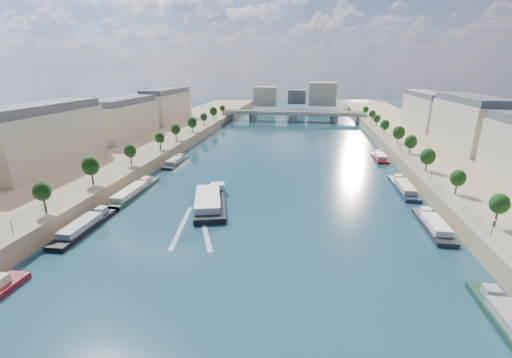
% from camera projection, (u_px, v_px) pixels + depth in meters
% --- Properties ---
extents(ground, '(700.00, 700.00, 0.00)m').
position_uv_depth(ground, '(276.00, 175.00, 136.27)').
color(ground, '#0C2F37').
rests_on(ground, ground).
extents(quay_left, '(44.00, 520.00, 5.00)m').
position_uv_depth(quay_left, '(108.00, 162.00, 145.51)').
color(quay_left, '#9E8460').
rests_on(quay_left, ground).
extents(quay_right, '(44.00, 520.00, 5.00)m').
position_uv_depth(quay_right, '(472.00, 177.00, 125.48)').
color(quay_right, '#9E8460').
rests_on(quay_right, ground).
extents(pave_left, '(14.00, 520.00, 0.10)m').
position_uv_depth(pave_left, '(140.00, 157.00, 142.64)').
color(pave_left, gray).
rests_on(pave_left, quay_left).
extents(pave_right, '(14.00, 520.00, 0.10)m').
position_uv_depth(pave_right, '(430.00, 168.00, 126.78)').
color(pave_right, gray).
rests_on(pave_right, quay_right).
extents(trees_left, '(4.80, 268.80, 8.26)m').
position_uv_depth(trees_left, '(146.00, 144.00, 142.55)').
color(trees_left, '#382B1E').
rests_on(trees_left, ground).
extents(trees_right, '(4.80, 268.80, 8.26)m').
position_uv_depth(trees_right, '(418.00, 148.00, 134.78)').
color(trees_right, '#382B1E').
rests_on(trees_right, ground).
extents(lamps_left, '(0.36, 200.36, 4.28)m').
position_uv_depth(lamps_left, '(139.00, 157.00, 131.76)').
color(lamps_left, black).
rests_on(lamps_left, ground).
extents(lamps_right, '(0.36, 200.36, 4.28)m').
position_uv_depth(lamps_right, '(414.00, 157.00, 131.26)').
color(lamps_right, black).
rests_on(lamps_right, ground).
extents(buildings_left, '(16.00, 226.00, 23.20)m').
position_uv_depth(buildings_left, '(92.00, 124.00, 154.28)').
color(buildings_left, beige).
rests_on(buildings_left, ground).
extents(buildings_right, '(16.00, 226.00, 23.20)m').
position_uv_depth(buildings_right, '(501.00, 134.00, 130.63)').
color(buildings_right, beige).
rests_on(buildings_right, ground).
extents(skyline, '(79.00, 42.00, 22.00)m').
position_uv_depth(skyline, '(300.00, 95.00, 337.72)').
color(skyline, beige).
rests_on(skyline, ground).
extents(bridge, '(112.00, 12.00, 8.15)m').
position_uv_depth(bridge, '(293.00, 115.00, 270.09)').
color(bridge, '#C1B79E').
rests_on(bridge, ground).
extents(tour_barge, '(16.92, 32.55, 4.25)m').
position_uv_depth(tour_barge, '(210.00, 200.00, 106.59)').
color(tour_barge, black).
rests_on(tour_barge, ground).
extents(wake, '(14.39, 25.90, 0.04)m').
position_uv_depth(wake, '(193.00, 227.00, 91.44)').
color(wake, silver).
rests_on(wake, ground).
extents(moored_barges_left, '(5.00, 152.13, 3.60)m').
position_uv_depth(moored_barges_left, '(81.00, 229.00, 88.25)').
color(moored_barges_left, '#161831').
rests_on(moored_barges_left, ground).
extents(moored_barges_right, '(5.00, 129.56, 3.60)m').
position_uv_depth(moored_barges_right, '(416.00, 204.00, 105.09)').
color(moored_barges_right, '#163828').
rests_on(moored_barges_right, ground).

